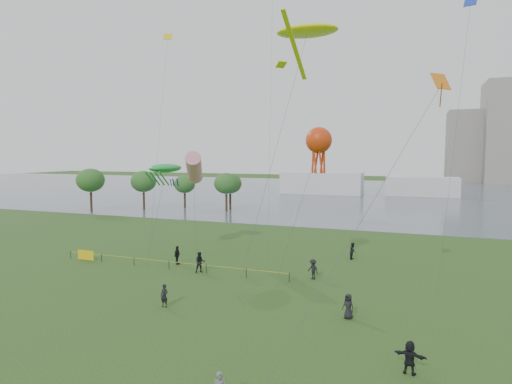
% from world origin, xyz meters
% --- Properties ---
extents(ground_plane, '(400.00, 400.00, 0.00)m').
position_xyz_m(ground_plane, '(0.00, 0.00, 0.00)').
color(ground_plane, '#1D3C13').
extents(lake, '(400.00, 120.00, 0.08)m').
position_xyz_m(lake, '(0.00, 100.00, 0.02)').
color(lake, '#4F5E6D').
rests_on(lake, ground_plane).
extents(building_mid, '(20.00, 20.00, 38.00)m').
position_xyz_m(building_mid, '(46.00, 162.00, 19.00)').
color(building_mid, gray).
rests_on(building_mid, ground_plane).
extents(building_low, '(16.00, 18.00, 28.00)m').
position_xyz_m(building_low, '(32.00, 168.00, 14.00)').
color(building_low, gray).
rests_on(building_low, ground_plane).
extents(pavilion_left, '(22.00, 8.00, 6.00)m').
position_xyz_m(pavilion_left, '(-12.00, 95.00, 3.00)').
color(pavilion_left, silver).
rests_on(pavilion_left, ground_plane).
extents(pavilion_right, '(18.00, 7.00, 5.00)m').
position_xyz_m(pavilion_right, '(14.00, 98.00, 2.50)').
color(pavilion_right, silver).
rests_on(pavilion_right, ground_plane).
extents(trees, '(29.42, 16.29, 8.27)m').
position_xyz_m(trees, '(-33.43, 50.00, 5.50)').
color(trees, '#322417').
rests_on(trees, ground_plane).
extents(fence, '(24.07, 0.07, 1.05)m').
position_xyz_m(fence, '(-16.07, 12.74, 0.55)').
color(fence, black).
rests_on(fence, ground_plane).
extents(spectator_a, '(1.21, 1.16, 1.96)m').
position_xyz_m(spectator_a, '(-6.57, 12.71, 0.98)').
color(spectator_a, black).
rests_on(spectator_a, ground_plane).
extents(spectator_b, '(1.34, 1.18, 1.80)m').
position_xyz_m(spectator_b, '(3.78, 14.30, 0.90)').
color(spectator_b, black).
rests_on(spectator_b, ground_plane).
extents(spectator_c, '(0.55, 1.13, 1.87)m').
position_xyz_m(spectator_c, '(-10.15, 14.61, 0.93)').
color(spectator_c, black).
rests_on(spectator_c, ground_plane).
extents(spectator_d, '(0.98, 0.84, 1.70)m').
position_xyz_m(spectator_d, '(8.03, 6.20, 0.85)').
color(spectator_d, black).
rests_on(spectator_d, ground_plane).
extents(spectator_e, '(1.65, 0.78, 1.71)m').
position_xyz_m(spectator_e, '(11.98, -0.09, 0.86)').
color(spectator_e, black).
rests_on(spectator_e, ground_plane).
extents(spectator_f, '(0.63, 0.43, 1.67)m').
position_xyz_m(spectator_f, '(-4.78, 3.79, 0.84)').
color(spectator_f, black).
rests_on(spectator_f, ground_plane).
extents(spectator_g, '(0.79, 0.95, 1.76)m').
position_xyz_m(spectator_g, '(6.13, 22.83, 0.88)').
color(spectator_g, black).
rests_on(spectator_g, ground_plane).
extents(kite_stingray, '(7.58, 10.26, 22.65)m').
position_xyz_m(kite_stingray, '(2.35, 16.97, 22.15)').
color(kite_stingray, '#3F3F42').
extents(kite_windsock, '(4.99, 7.15, 11.40)m').
position_xyz_m(kite_windsock, '(-10.99, 19.91, 9.51)').
color(kite_windsock, '#3F3F42').
extents(kite_creature, '(3.03, 4.85, 10.05)m').
position_xyz_m(kite_creature, '(-12.38, 16.26, 9.56)').
color(kite_creature, '#3F3F42').
extents(kite_octopus, '(3.80, 5.30, 13.41)m').
position_xyz_m(kite_octopus, '(3.99, 15.08, 12.19)').
color(kite_octopus, '#3F3F42').
extents(kite_delta, '(8.46, 14.75, 16.29)m').
position_xyz_m(kite_delta, '(12.85, 7.35, 14.62)').
color(kite_delta, '#3F3F42').
extents(small_kites, '(32.94, 11.36, 6.76)m').
position_xyz_m(small_kites, '(4.25, 17.87, 24.53)').
color(small_kites, yellow).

